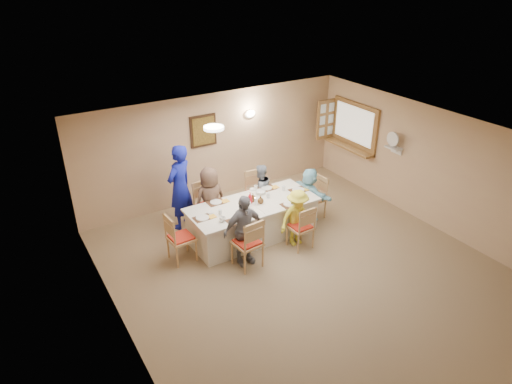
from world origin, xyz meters
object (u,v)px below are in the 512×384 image
serving_hatch (355,126)px  diner_front_left (244,230)px  diner_back_left (210,200)px  condiment_ketchup (250,198)px  diner_front_right (297,218)px  diner_back_right (260,191)px  chair_back_left (208,206)px  desk_fan (394,142)px  diner_right_end (309,194)px  caregiver (180,187)px  chair_front_right (300,226)px  chair_right_end (314,198)px  chair_left_end (181,237)px  dining_table (253,220)px  chair_front_left (247,242)px  chair_back_right (257,193)px

serving_hatch → diner_front_left: size_ratio=1.08×
diner_back_left → condiment_ketchup: size_ratio=5.92×
diner_front_right → diner_back_right: bearing=89.9°
chair_back_left → diner_back_left: size_ratio=0.72×
serving_hatch → desk_fan: 1.36m
diner_right_end → diner_back_left: bearing=67.3°
diner_right_end → caregiver: bearing=60.9°
serving_hatch → diner_right_end: bearing=-155.6°
chair_front_right → chair_right_end: chair_right_end is taller
chair_left_end → dining_table: bearing=-93.2°
diner_front_right → diner_back_left: bearing=131.4°
chair_front_left → diner_right_end: 2.17m
chair_back_right → condiment_ketchup: (-0.63, -0.76, 0.40)m
chair_left_end → condiment_ketchup: condiment_ketchup is taller
chair_left_end → condiment_ketchup: size_ratio=4.15×
diner_front_left → caregiver: (-0.45, 1.83, 0.22)m
desk_fan → chair_right_end: (-1.77, 0.44, -1.08)m
diner_back_left → caregiver: 0.68m
desk_fan → diner_back_left: size_ratio=0.21×
serving_hatch → chair_right_end: size_ratio=1.60×
serving_hatch → diner_front_right: size_ratio=1.27×
chair_back_left → diner_front_right: size_ratio=0.86×
chair_right_end → diner_front_right: size_ratio=0.80×
diner_front_right → caregiver: 2.48m
chair_back_left → diner_front_right: bearing=-58.5°
chair_left_end → diner_front_right: 2.26m
dining_table → chair_front_left: size_ratio=2.56×
serving_hatch → chair_front_right: serving_hatch is taller
chair_front_left → diner_right_end: bearing=-163.5°
serving_hatch → caregiver: size_ratio=0.82×
chair_back_right → serving_hatch: bearing=9.7°
desk_fan → caregiver: bearing=160.1°
serving_hatch → diner_right_end: (-2.01, -0.91, -0.91)m
chair_back_right → chair_front_left: (-1.20, -1.60, 0.03)m
dining_table → desk_fan: bearing=-7.5°
chair_front_right → diner_right_end: (0.82, 0.80, 0.13)m
chair_back_right → caregiver: 1.74m
chair_left_end → chair_front_right: bearing=-113.6°
condiment_ketchup → serving_hatch: bearing=14.1°
desk_fan → chair_right_end: desk_fan is taller
diner_back_right → diner_right_end: size_ratio=1.01×
chair_front_right → diner_back_left: bearing=-52.6°
dining_table → diner_front_right: (0.60, -0.68, 0.21)m
diner_back_right → diner_front_left: (-1.20, -1.36, 0.10)m
chair_left_end → diner_right_end: bearing=-93.2°
serving_hatch → chair_front_right: size_ratio=1.62×
dining_table → chair_back_left: bearing=126.9°
dining_table → chair_front_right: size_ratio=2.81×
serving_hatch → chair_back_right: 3.01m
chair_back_right → diner_back_right: (-0.00, -0.12, 0.12)m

